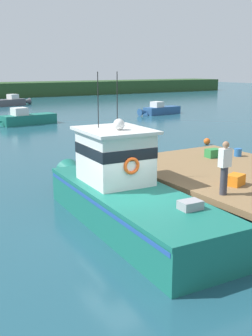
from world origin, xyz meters
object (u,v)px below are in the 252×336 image
at_px(crate_stack_near_edge, 213,153).
at_px(moored_boat_off_the_point, 11,102).
at_px(crate_single_by_cleat, 235,180).
at_px(moored_boat_far_right, 160,110).
at_px(mooring_buoy_outer, 207,141).
at_px(deckhand_by_the_boat, 225,167).
at_px(bait_bucket, 238,152).
at_px(main_fishing_boat, 124,193).
at_px(moored_boat_outer_mooring, 24,119).

distance_m(crate_stack_near_edge, moored_boat_off_the_point, 42.23).
height_order(crate_single_by_cleat, moored_boat_off_the_point, crate_single_by_cleat).
height_order(crate_single_by_cleat, moored_boat_far_right, crate_single_by_cleat).
relative_size(moored_boat_off_the_point, mooring_buoy_outer, 13.82).
bearing_deg(moored_boat_far_right, deckhand_by_the_boat, -122.99).
bearing_deg(bait_bucket, moored_boat_off_the_point, 86.57).
distance_m(moored_boat_off_the_point, mooring_buoy_outer, 35.03).
bearing_deg(deckhand_by_the_boat, moored_boat_far_right, 57.01).
bearing_deg(mooring_buoy_outer, moored_boat_far_right, 63.63).
relative_size(crate_stack_near_edge, moored_boat_off_the_point, 0.10).
bearing_deg(deckhand_by_the_boat, moored_boat_off_the_point, 81.32).
bearing_deg(moored_boat_far_right, main_fishing_boat, -128.39).
height_order(main_fishing_boat, moored_boat_off_the_point, main_fishing_boat).
height_order(crate_stack_near_edge, bait_bucket, crate_stack_near_edge).
bearing_deg(crate_single_by_cleat, mooring_buoy_outer, 50.87).
xyz_separation_m(main_fishing_boat, moored_boat_far_right, (19.88, 25.09, -0.53)).
height_order(moored_boat_off_the_point, moored_boat_far_right, moored_boat_off_the_point).
distance_m(moored_boat_outer_mooring, moored_boat_far_right, 15.14).
relative_size(deckhand_by_the_boat, moored_boat_off_the_point, 0.28).
bearing_deg(deckhand_by_the_boat, crate_single_by_cleat, 26.54).
distance_m(bait_bucket, mooring_buoy_outer, 9.27).
bearing_deg(deckhand_by_the_boat, crate_stack_near_edge, 49.76).
xyz_separation_m(deckhand_by_the_boat, mooring_buoy_outer, (9.75, 11.21, -1.84)).
bearing_deg(main_fishing_boat, moored_boat_off_the_point, 78.20).
distance_m(deckhand_by_the_boat, moored_boat_far_right, 32.64).
height_order(bait_bucket, mooring_buoy_outer, bait_bucket).
bearing_deg(main_fishing_boat, moored_boat_outer_mooring, 79.09).
bearing_deg(moored_boat_outer_mooring, main_fishing_boat, -100.91).
relative_size(bait_bucket, moored_boat_far_right, 0.06).
bearing_deg(main_fishing_boat, mooring_buoy_outer, 36.99).
bearing_deg(moored_boat_off_the_point, deckhand_by_the_boat, -98.68).
distance_m(crate_stack_near_edge, bait_bucket, 1.13).
height_order(main_fishing_boat, deckhand_by_the_boat, main_fishing_boat).
distance_m(moored_boat_far_right, mooring_buoy_outer, 18.01).
bearing_deg(crate_stack_near_edge, bait_bucket, -21.16).
distance_m(crate_stack_near_edge, deckhand_by_the_boat, 5.37).
bearing_deg(bait_bucket, moored_boat_far_right, 60.77).
distance_m(crate_single_by_cleat, crate_stack_near_edge, 4.25).
bearing_deg(moored_boat_outer_mooring, crate_stack_near_edge, -87.96).
xyz_separation_m(main_fishing_boat, moored_boat_off_the_point, (9.16, 43.87, -0.50)).
height_order(main_fishing_boat, moored_boat_far_right, main_fishing_boat).
xyz_separation_m(moored_boat_outer_mooring, moored_boat_off_the_point, (4.42, 19.24, -0.01)).
distance_m(moored_boat_outer_mooring, moored_boat_off_the_point, 19.74).
bearing_deg(moored_boat_outer_mooring, bait_bucket, -85.40).
bearing_deg(moored_boat_outer_mooring, deckhand_by_the_boat, -95.57).
bearing_deg(mooring_buoy_outer, bait_bucket, -124.84).
distance_m(main_fishing_boat, moored_boat_far_right, 32.01).
bearing_deg(moored_boat_outer_mooring, moored_boat_far_right, 1.71).
height_order(crate_stack_near_edge, moored_boat_off_the_point, crate_stack_near_edge).
relative_size(moored_boat_far_right, mooring_buoy_outer, 12.87).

